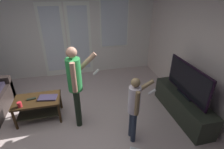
# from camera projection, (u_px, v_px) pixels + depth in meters

# --- Properties ---
(ground_plane) EXTENTS (5.31, 5.35, 0.02)m
(ground_plane) POSITION_uv_depth(u_px,v_px,m) (75.00, 135.00, 3.23)
(ground_plane) COLOR #C2ADA8
(wall_back_with_doors) EXTENTS (5.31, 0.09, 2.78)m
(wall_back_with_doors) POSITION_uv_depth(u_px,v_px,m) (68.00, 31.00, 4.88)
(wall_back_with_doors) COLOR silver
(wall_back_with_doors) RESTS_ON ground_plane
(wall_right_plain) EXTENTS (0.06, 5.35, 2.75)m
(wall_right_plain) POSITION_uv_depth(u_px,v_px,m) (214.00, 55.00, 3.11)
(wall_right_plain) COLOR silver
(wall_right_plain) RESTS_ON ground_plane
(coffee_table) EXTENTS (0.90, 0.54, 0.48)m
(coffee_table) POSITION_uv_depth(u_px,v_px,m) (38.00, 104.00, 3.48)
(coffee_table) COLOR #312010
(coffee_table) RESTS_ON ground_plane
(tv_stand) EXTENTS (0.43, 1.62, 0.50)m
(tv_stand) POSITION_uv_depth(u_px,v_px,m) (182.00, 105.00, 3.61)
(tv_stand) COLOR #252B21
(tv_stand) RESTS_ON ground_plane
(flat_screen_tv) EXTENTS (0.08, 1.23, 0.68)m
(flat_screen_tv) POSITION_uv_depth(u_px,v_px,m) (188.00, 81.00, 3.34)
(flat_screen_tv) COLOR black
(flat_screen_tv) RESTS_ON tv_stand
(person_adult) EXTENTS (0.60, 0.44, 1.61)m
(person_adult) POSITION_uv_depth(u_px,v_px,m) (76.00, 81.00, 3.08)
(person_adult) COLOR black
(person_adult) RESTS_ON ground_plane
(person_child) EXTENTS (0.54, 0.34, 1.25)m
(person_child) POSITION_uv_depth(u_px,v_px,m) (135.00, 105.00, 2.82)
(person_child) COLOR #2E384D
(person_child) RESTS_ON ground_plane
(laptop_closed) EXTENTS (0.39, 0.26, 0.03)m
(laptop_closed) POSITION_uv_depth(u_px,v_px,m) (48.00, 98.00, 3.45)
(laptop_closed) COLOR #312A41
(laptop_closed) RESTS_ON coffee_table
(cup_near_edge) EXTENTS (0.08, 0.08, 0.10)m
(cup_near_edge) POSITION_uv_depth(u_px,v_px,m) (20.00, 105.00, 3.18)
(cup_near_edge) COLOR red
(cup_near_edge) RESTS_ON coffee_table
(tv_remote_black) EXTENTS (0.18, 0.08, 0.02)m
(tv_remote_black) POSITION_uv_depth(u_px,v_px,m) (31.00, 99.00, 3.41)
(tv_remote_black) COLOR black
(tv_remote_black) RESTS_ON coffee_table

